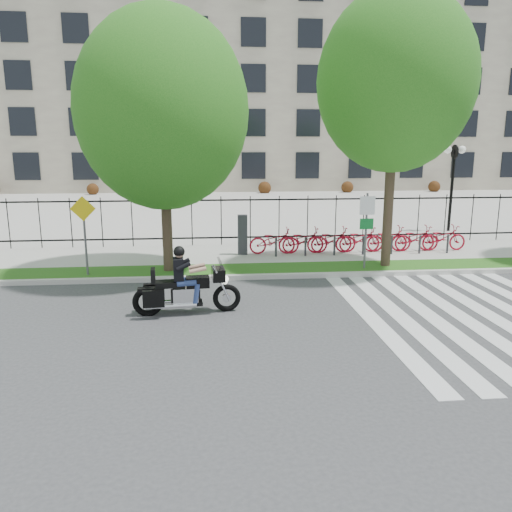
{
  "coord_description": "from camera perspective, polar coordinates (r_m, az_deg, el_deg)",
  "views": [
    {
      "loc": [
        -1.73,
        -11.16,
        4.08
      ],
      "look_at": [
        -0.36,
        3.0,
        0.99
      ],
      "focal_mm": 35.0,
      "sensor_mm": 36.0,
      "label": 1
    }
  ],
  "objects": [
    {
      "name": "plaza",
      "position": [
        36.43,
        -2.78,
        5.88
      ],
      "size": [
        80.0,
        34.0,
        0.1
      ],
      "primitive_type": "cube",
      "color": "#ADABA2",
      "rests_on": "ground"
    },
    {
      "name": "lamp_post_right",
      "position": [
        25.98,
        21.64,
        9.48
      ],
      "size": [
        1.06,
        0.7,
        4.25
      ],
      "color": "black",
      "rests_on": "ground"
    },
    {
      "name": "sign_pole_warning",
      "position": [
        16.37,
        -19.05,
        3.37
      ],
      "size": [
        0.78,
        0.09,
        2.49
      ],
      "color": "#59595B",
      "rests_on": "grass_verge"
    },
    {
      "name": "street_tree_2",
      "position": [
        17.32,
        15.65,
        18.64
      ],
      "size": [
        4.99,
        4.99,
        8.87
      ],
      "color": "#32231B",
      "rests_on": "grass_verge"
    },
    {
      "name": "curb",
      "position": [
        15.87,
        0.92,
        -2.36
      ],
      "size": [
        60.0,
        0.2,
        0.15
      ],
      "primitive_type": "cube",
      "color": "beige",
      "rests_on": "ground"
    },
    {
      "name": "bike_share_station",
      "position": [
        19.53,
        11.55,
        1.89
      ],
      "size": [
        8.92,
        0.87,
        1.5
      ],
      "color": "#2D2D33",
      "rests_on": "sidewalk"
    },
    {
      "name": "motorcycle_rider",
      "position": [
        12.57,
        -7.96,
        -3.5
      ],
      "size": [
        2.7,
        0.83,
        2.09
      ],
      "color": "black",
      "rests_on": "ground"
    },
    {
      "name": "sidewalk",
      "position": [
        19.12,
        -0.2,
        0.16
      ],
      "size": [
        60.0,
        3.5,
        0.15
      ],
      "primitive_type": "cube",
      "color": "#ADABA2",
      "rests_on": "ground"
    },
    {
      "name": "street_tree_1",
      "position": [
        16.21,
        -10.63,
        16.05
      ],
      "size": [
        5.32,
        5.32,
        8.13
      ],
      "color": "#32231B",
      "rests_on": "grass_verge"
    },
    {
      "name": "sign_pole_regulatory",
      "position": [
        16.73,
        12.52,
        3.92
      ],
      "size": [
        0.5,
        0.09,
        2.5
      ],
      "color": "#59595B",
      "rests_on": "grass_verge"
    },
    {
      "name": "office_building",
      "position": [
        56.41,
        -3.93,
        18.21
      ],
      "size": [
        60.0,
        21.9,
        20.15
      ],
      "color": "gray",
      "rests_on": "ground"
    },
    {
      "name": "ground",
      "position": [
        12.01,
        3.13,
        -7.62
      ],
      "size": [
        120.0,
        120.0,
        0.0
      ],
      "primitive_type": "plane",
      "color": "#38383B",
      "rests_on": "ground"
    },
    {
      "name": "crosswalk_stripes",
      "position": [
        13.57,
        23.84,
        -6.3
      ],
      "size": [
        5.7,
        8.0,
        0.01
      ],
      "primitive_type": null,
      "color": "silver",
      "rests_on": "ground"
    },
    {
      "name": "iron_fence",
      "position": [
        20.64,
        -0.65,
        4.09
      ],
      "size": [
        30.0,
        0.06,
        2.0
      ],
      "primitive_type": null,
      "color": "black",
      "rests_on": "sidewalk"
    },
    {
      "name": "grass_verge",
      "position": [
        16.69,
        0.6,
        -1.63
      ],
      "size": [
        60.0,
        1.5,
        0.15
      ],
      "primitive_type": "cube",
      "color": "#1C5916",
      "rests_on": "ground"
    }
  ]
}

